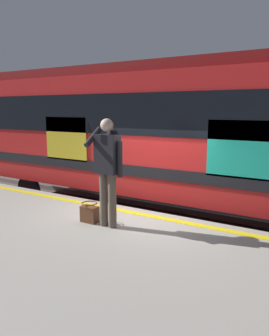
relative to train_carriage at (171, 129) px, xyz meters
name	(u,v)px	position (x,y,z in m)	size (l,w,h in m)	color
ground_plane	(143,251)	(-0.35, 2.03, -2.43)	(26.02, 26.02, 0.00)	#4C4742
platform	(58,283)	(-0.35, 4.47, -1.97)	(17.34, 4.87, 0.90)	#9E998E
safety_line	(135,213)	(-0.35, 2.33, -1.52)	(17.00, 0.16, 0.01)	yellow
track_rail_near	(170,228)	(-0.35, 0.71, -2.35)	(22.55, 0.08, 0.16)	slate
track_rail_far	(192,212)	(-0.35, -0.72, -2.35)	(22.55, 0.08, 0.16)	slate
train_carriage	(171,129)	(0.00, 0.00, 0.00)	(12.24, 3.09, 3.77)	red
passenger	(108,164)	(-0.32, 3.18, -0.42)	(0.57, 0.55, 1.86)	brown
handbag	(90,213)	(0.09, 3.18, -1.36)	(0.31, 0.29, 0.36)	#59331E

